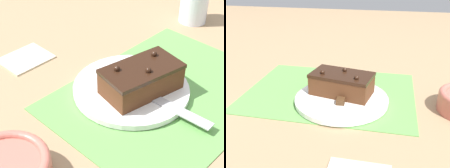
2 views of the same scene
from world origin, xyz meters
TOP-DOWN VIEW (x-y plane):
  - ground_plane at (0.00, 0.00)m, footprint 3.00×3.00m
  - placemat_woven at (0.00, 0.00)m, footprint 0.46×0.34m
  - cake_plate at (-0.04, 0.06)m, footprint 0.24×0.24m
  - chocolate_cake at (-0.04, 0.03)m, footprint 0.17×0.12m
  - serving_knife at (-0.04, 0.03)m, footprint 0.03×0.23m

SIDE VIEW (x-z plane):
  - ground_plane at x=0.00m, z-range 0.00..0.00m
  - placemat_woven at x=0.00m, z-range 0.00..0.00m
  - cake_plate at x=-0.04m, z-range 0.00..0.02m
  - serving_knife at x=-0.04m, z-range 0.01..0.03m
  - chocolate_cake at x=-0.04m, z-range 0.01..0.08m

